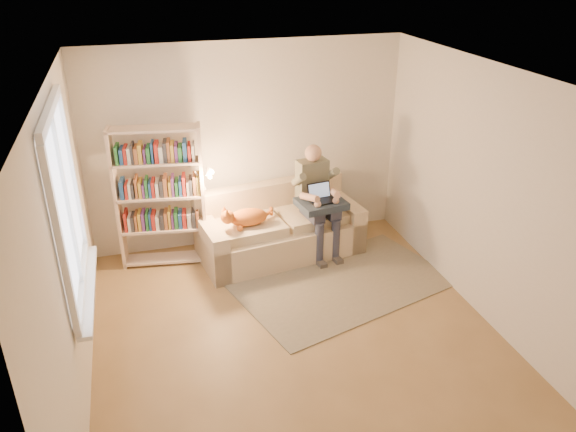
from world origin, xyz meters
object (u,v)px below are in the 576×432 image
object	(u,v)px
sofa	(279,231)
person	(317,194)
cat	(245,217)
laptop	(319,196)
bookshelf	(160,190)

from	to	relation	value
sofa	person	size ratio (longest dim) A/B	1.51
sofa	cat	world-z (taller)	sofa
cat	laptop	xyz separation A→B (m)	(0.93, -0.01, 0.16)
sofa	cat	bearing A→B (deg)	-165.25
laptop	bookshelf	distance (m)	1.91
laptop	bookshelf	size ratio (longest dim) A/B	0.19
cat	laptop	world-z (taller)	laptop
sofa	laptop	distance (m)	0.72
person	laptop	distance (m)	0.12
person	cat	bearing A→B (deg)	178.54
person	cat	world-z (taller)	person
person	bookshelf	xyz separation A→B (m)	(-1.88, 0.24, 0.17)
sofa	person	distance (m)	0.68
person	bookshelf	size ratio (longest dim) A/B	0.80
cat	bookshelf	bearing A→B (deg)	151.37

